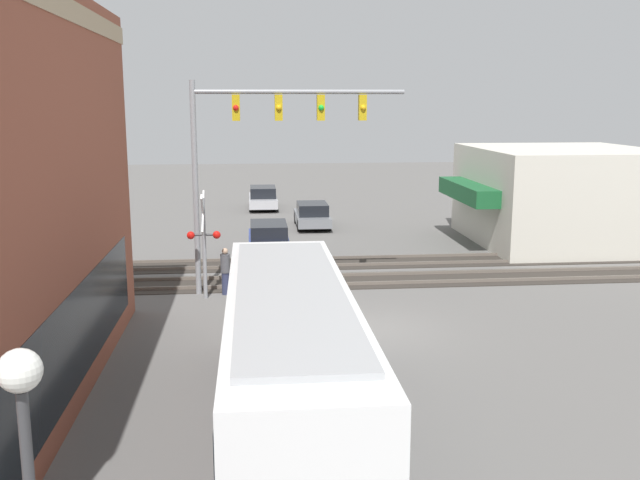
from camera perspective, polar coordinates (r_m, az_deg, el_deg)
ground_plane at (r=22.15m, az=3.97°, el=-7.15°), size 120.00×120.00×0.00m
shop_building at (r=37.09m, az=18.59°, el=3.39°), size 9.13×9.45×4.67m
city_bus at (r=14.97m, az=-2.40°, el=-9.13°), size 11.11×2.59×3.16m
traffic_signal_gantry at (r=25.49m, az=-4.77°, el=8.39°), size 0.42×7.55×7.63m
crossing_signal at (r=25.30m, az=-9.28°, el=0.40°), size 1.41×1.18×3.81m
rail_track_near at (r=27.84m, az=1.94°, el=-3.27°), size 2.60×60.00×0.15m
rail_track_far at (r=30.93m, az=1.17°, el=-1.81°), size 2.60×60.00×0.15m
parked_car_blue at (r=32.40m, az=-4.13°, el=-0.02°), size 4.64×1.82×1.53m
parked_car_grey at (r=39.62m, az=-0.63°, el=1.94°), size 4.22×1.82×1.38m
parked_car_silver at (r=46.67m, az=-4.59°, el=3.34°), size 4.50×1.82×1.47m
pedestrian_at_crossing at (r=26.01m, az=-7.58°, el=-2.46°), size 0.34×0.34×1.72m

